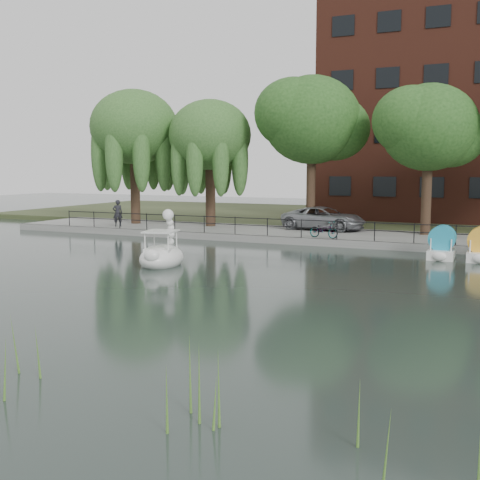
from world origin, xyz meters
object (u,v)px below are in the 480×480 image
Objects in this scene: swan_boat at (162,253)px; bicycle at (324,229)px; minivan at (324,217)px; pedestrian at (118,211)px.

bicycle is at bearing 52.02° from swan_boat.
pedestrian is (-12.81, -3.40, 0.18)m from minivan.
minivan is at bearing 63.99° from swan_boat.
bicycle is (1.20, -4.09, -0.31)m from minivan.
pedestrian is (-14.02, 0.69, 0.49)m from bicycle.
minivan is at bearing 150.72° from pedestrian.
bicycle is 10.35m from swan_boat.
swan_boat is at bearing 89.43° from pedestrian.
pedestrian reaches higher than minivan.
swan_boat is (9.52, -10.00, -0.87)m from pedestrian.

